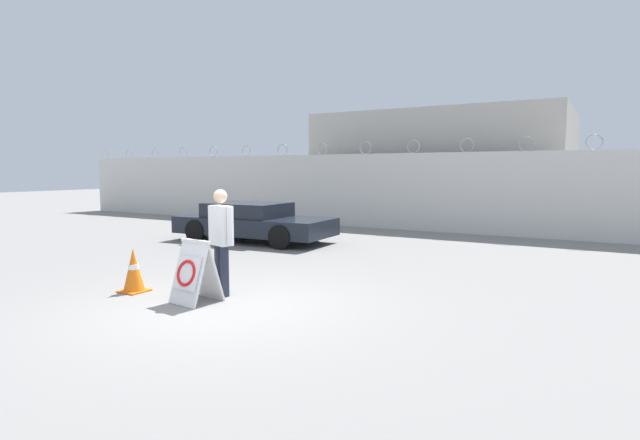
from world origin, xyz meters
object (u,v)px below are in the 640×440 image
Objects in this scene: barricade_sign at (194,271)px; security_guard at (221,236)px; traffic_cone_near at (134,270)px; parked_car_front_coupe at (253,222)px; traffic_cone_mid at (199,265)px.

security_guard is (0.07, 0.58, 0.51)m from barricade_sign.
barricade_sign reaches higher than traffic_cone_near.
traffic_cone_near is 0.16× the size of parked_car_front_coupe.
security_guard is 2.35× the size of traffic_cone_near.
barricade_sign is 0.77m from security_guard.
security_guard is 6.47m from parked_car_front_coupe.
security_guard is at bearing -59.66° from parked_car_front_coupe.
traffic_cone_mid is 0.13× the size of parked_car_front_coupe.
barricade_sign is 0.21× the size of parked_car_front_coupe.
traffic_cone_mid is at bearing 72.73° from traffic_cone_near.
parked_car_front_coupe is at bearing 126.99° from barricade_sign.
security_guard reaches higher than traffic_cone_near.
barricade_sign is 6.91m from parked_car_front_coupe.
traffic_cone_mid is at bearing -66.04° from parked_car_front_coupe.
traffic_cone_near is at bearing 38.97° from security_guard.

